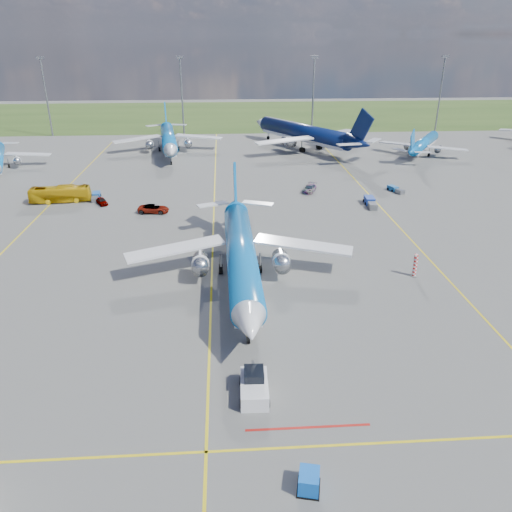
{
  "coord_description": "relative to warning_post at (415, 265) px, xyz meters",
  "views": [
    {
      "loc": [
        1.85,
        -48.2,
        28.51
      ],
      "look_at": [
        5.52,
        6.68,
        4.0
      ],
      "focal_mm": 35.0,
      "sensor_mm": 36.0,
      "label": 1
    }
  ],
  "objects": [
    {
      "name": "taxiway_lines",
      "position": [
        -25.83,
        19.7,
        -1.49
      ],
      "size": [
        60.25,
        160.0,
        0.02
      ],
      "color": "gold",
      "rests_on": "ground"
    },
    {
      "name": "baggage_tug_w",
      "position": [
        2.4,
        28.92,
        -0.91
      ],
      "size": [
        1.9,
        5.71,
        1.26
      ],
      "rotation": [
        0.0,
        0.0,
        -0.07
      ],
      "color": "#193698",
      "rests_on": "ground"
    },
    {
      "name": "bg_jet_ne",
      "position": [
        27.8,
        69.95,
        -1.5
      ],
      "size": [
        37.08,
        39.17,
        8.18
      ],
      "primitive_type": null,
      "rotation": [
        0.0,
        0.0,
        2.56
      ],
      "color": "#0C62AD",
      "rests_on": "ground"
    },
    {
      "name": "service_car_b",
      "position": [
        -36.46,
        27.36,
        -0.76
      ],
      "size": [
        5.59,
        3.12,
        1.48
      ],
      "primitive_type": "imported",
      "rotation": [
        0.0,
        0.0,
        1.44
      ],
      "color": "#999999",
      "rests_on": "ground"
    },
    {
      "name": "warning_post",
      "position": [
        0.0,
        0.0,
        0.0
      ],
      "size": [
        0.5,
        0.5,
        3.0
      ],
      "primitive_type": "cylinder",
      "color": "red",
      "rests_on": "ground"
    },
    {
      "name": "floodlight_masts",
      "position": [
        -16.0,
        102.0,
        11.06
      ],
      "size": [
        202.2,
        0.5,
        22.7
      ],
      "color": "slate",
      "rests_on": "ground"
    },
    {
      "name": "main_airliner",
      "position": [
        -22.24,
        -0.18,
        -1.5
      ],
      "size": [
        31.72,
        41.39,
        10.75
      ],
      "primitive_type": null,
      "rotation": [
        0.0,
        0.0,
        0.01
      ],
      "color": "#0C62AD",
      "rests_on": "ground"
    },
    {
      "name": "service_car_c",
      "position": [
        -7.28,
        38.02,
        -0.79
      ],
      "size": [
        3.8,
        5.3,
        1.42
      ],
      "primitive_type": "imported",
      "rotation": [
        0.0,
        0.0,
        -0.41
      ],
      "color": "#999999",
      "rests_on": "ground"
    },
    {
      "name": "apron_bus",
      "position": [
        -54.34,
        34.7,
        0.02
      ],
      "size": [
        11.12,
        3.71,
        3.04
      ],
      "primitive_type": "imported",
      "rotation": [
        0.0,
        0.0,
        1.68
      ],
      "color": "#C89A0B",
      "rests_on": "ground"
    },
    {
      "name": "bg_jet_n",
      "position": [
        -2.31,
        78.48,
        -1.5
      ],
      "size": [
        56.04,
        59.84,
        12.53
      ],
      "primitive_type": null,
      "rotation": [
        0.0,
        0.0,
        3.69
      ],
      "color": "#07133E",
      "rests_on": "ground"
    },
    {
      "name": "bg_jet_nw",
      "position": [
        -75.3,
        59.63,
        -1.5
      ],
      "size": [
        34.12,
        38.77,
        8.47
      ],
      "primitive_type": null,
      "rotation": [
        0.0,
        0.0,
        0.34
      ],
      "color": "#0C62AD",
      "rests_on": "ground"
    },
    {
      "name": "bg_jet_nnw",
      "position": [
        -38.16,
        75.7,
        -1.5
      ],
      "size": [
        35.53,
        43.85,
        10.56
      ],
      "primitive_type": null,
      "rotation": [
        0.0,
        0.0,
        0.13
      ],
      "color": "#0C62AD",
      "rests_on": "ground"
    },
    {
      "name": "service_car_a",
      "position": [
        -46.48,
        32.77,
        -0.89
      ],
      "size": [
        3.02,
        3.82,
        1.22
      ],
      "primitive_type": "imported",
      "rotation": [
        0.0,
        0.0,
        0.52
      ],
      "color": "#999999",
      "rests_on": "ground"
    },
    {
      "name": "grass_strip",
      "position": [
        -26.0,
        142.0,
        -1.5
      ],
      "size": [
        400.0,
        80.0,
        0.01
      ],
      "primitive_type": "cube",
      "color": "#2D4719",
      "rests_on": "ground"
    },
    {
      "name": "baggage_tug_c",
      "position": [
        -48.31,
        36.14,
        -1.01
      ],
      "size": [
        1.78,
        4.78,
        1.05
      ],
      "rotation": [
        0.0,
        0.0,
        0.12
      ],
      "color": "#1A51A1",
      "rests_on": "ground"
    },
    {
      "name": "uld_container",
      "position": [
        -18.9,
        -31.75,
        -0.81
      ],
      "size": [
        1.74,
        2.0,
        1.39
      ],
      "primitive_type": "cube",
      "rotation": [
        0.0,
        0.0,
        -0.23
      ],
      "color": "blue",
      "rests_on": "ground"
    },
    {
      "name": "baggage_tug_e",
      "position": [
        9.71,
        37.12,
        -1.06
      ],
      "size": [
        2.5,
        4.36,
        0.95
      ],
      "rotation": [
        0.0,
        0.0,
        0.35
      ],
      "color": "#19589A",
      "rests_on": "ground"
    },
    {
      "name": "pushback_tug",
      "position": [
        -22.0,
        -21.7,
        -0.64
      ],
      "size": [
        2.47,
        6.32,
        2.13
      ],
      "rotation": [
        0.0,
        0.0,
        -0.03
      ],
      "color": "silver",
      "rests_on": "ground"
    },
    {
      "name": "ground",
      "position": [
        -26.0,
        -8.0,
        -1.5
      ],
      "size": [
        400.0,
        400.0,
        0.0
      ],
      "primitive_type": "plane",
      "color": "#565653",
      "rests_on": "ground"
    }
  ]
}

